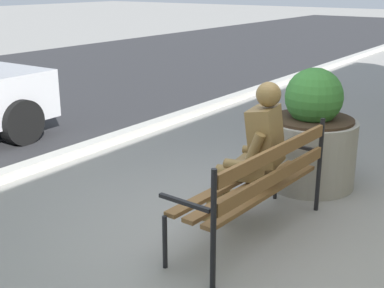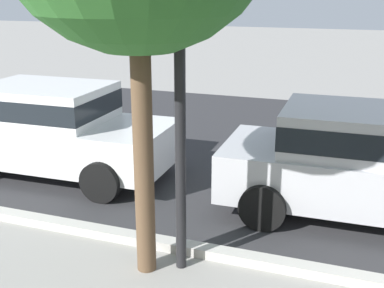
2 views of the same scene
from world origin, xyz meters
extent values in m
cylinder|color=brown|center=(-3.12, 2.40, 1.44)|extent=(0.22, 0.22, 2.89)
cube|color=silver|center=(-5.91, 4.71, 0.61)|extent=(4.14, 1.79, 0.70)
cube|color=silver|center=(-6.06, 4.70, 1.26)|extent=(2.17, 1.61, 0.60)
cube|color=black|center=(-6.06, 4.70, 1.26)|extent=(2.18, 1.63, 0.33)
cylinder|color=black|center=(-4.60, 5.59, 0.32)|extent=(0.64, 0.23, 0.64)
cylinder|color=black|center=(-4.56, 3.89, 0.32)|extent=(0.64, 0.23, 0.64)
cylinder|color=black|center=(-7.26, 5.53, 0.32)|extent=(0.64, 0.23, 0.64)
cube|color=#B7B7BC|center=(-0.75, 4.71, 0.61)|extent=(4.14, 1.79, 0.70)
cube|color=#B7B7BC|center=(-0.90, 4.70, 1.26)|extent=(2.17, 1.61, 0.60)
cube|color=black|center=(-0.90, 4.70, 1.26)|extent=(2.18, 1.63, 0.33)
cylinder|color=black|center=(-2.10, 5.53, 0.32)|extent=(0.64, 0.23, 0.64)
cylinder|color=black|center=(-2.06, 3.83, 0.32)|extent=(0.64, 0.23, 0.64)
cylinder|color=black|center=(-2.76, 2.58, 1.80)|extent=(0.12, 0.12, 3.60)
camera|label=1|loc=(-3.68, -2.10, 2.20)|focal=48.54mm
camera|label=2|loc=(-0.94, -2.10, 3.10)|focal=45.61mm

